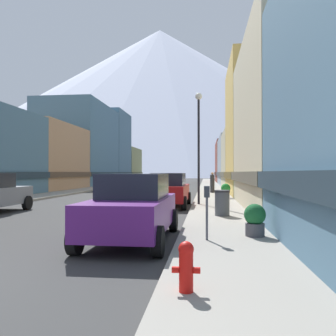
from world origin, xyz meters
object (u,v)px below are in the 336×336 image
object	(u,v)px
potted_plant_1	(255,219)
potted_plant_0	(226,190)
pedestrian_0	(212,183)
parking_meter_near	(207,205)
trash_bin_right	(222,203)
car_right_1	(169,190)
car_right_0	(133,207)
streetlamp_right	(199,131)
fire_hydrant_near	(186,265)

from	to	relation	value
potted_plant_1	potted_plant_0	bearing A→B (deg)	90.00
potted_plant_0	pedestrian_0	xyz separation A→B (m)	(-0.75, 6.02, 0.24)
parking_meter_near	trash_bin_right	world-z (taller)	parking_meter_near
car_right_1	trash_bin_right	distance (m)	5.27
car_right_0	potted_plant_0	xyz separation A→B (m)	(3.20, 13.57, -0.21)
car_right_0	parking_meter_near	size ratio (longest dim) A/B	3.32
pedestrian_0	streetlamp_right	bearing A→B (deg)	-94.94
car_right_0	trash_bin_right	size ratio (longest dim) A/B	4.50
potted_plant_1	fire_hydrant_near	bearing A→B (deg)	-109.41
potted_plant_0	streetlamp_right	bearing A→B (deg)	-110.59
potted_plant_0	pedestrian_0	distance (m)	6.08
fire_hydrant_near	potted_plant_0	bearing A→B (deg)	85.01
parking_meter_near	pedestrian_0	bearing A→B (deg)	88.57
potted_plant_0	streetlamp_right	size ratio (longest dim) A/B	0.16
trash_bin_right	potted_plant_1	distance (m)	4.28
fire_hydrant_near	pedestrian_0	size ratio (longest dim) A/B	0.42
fire_hydrant_near	parking_meter_near	bearing A→B (deg)	85.41
car_right_1	fire_hydrant_near	bearing A→B (deg)	-82.88
pedestrian_0	car_right_0	bearing A→B (deg)	-97.13
parking_meter_near	fire_hydrant_near	bearing A→B (deg)	-94.59
potted_plant_1	trash_bin_right	bearing A→B (deg)	98.74
car_right_0	pedestrian_0	bearing A→B (deg)	82.87
potted_plant_0	streetlamp_right	distance (m)	5.74
pedestrian_0	streetlamp_right	world-z (taller)	streetlamp_right
parking_meter_near	streetlamp_right	world-z (taller)	streetlamp_right
trash_bin_right	potted_plant_1	bearing A→B (deg)	-81.26
potted_plant_1	car_right_1	bearing A→B (deg)	109.94
fire_hydrant_near	potted_plant_1	bearing A→B (deg)	70.59
car_right_1	trash_bin_right	world-z (taller)	car_right_1
car_right_1	fire_hydrant_near	world-z (taller)	car_right_1
fire_hydrant_near	streetlamp_right	distance (m)	13.81
car_right_1	streetlamp_right	distance (m)	3.46
potted_plant_0	fire_hydrant_near	bearing A→B (deg)	-94.99
trash_bin_right	potted_plant_0	bearing A→B (deg)	85.93
trash_bin_right	fire_hydrant_near	bearing A→B (deg)	-95.96
car_right_0	potted_plant_0	world-z (taller)	car_right_0
potted_plant_1	pedestrian_0	bearing A→B (deg)	92.22
pedestrian_0	parking_meter_near	bearing A→B (deg)	-91.43
parking_meter_near	potted_plant_0	world-z (taller)	parking_meter_near
car_right_1	potted_plant_1	size ratio (longest dim) A/B	5.25
trash_bin_right	car_right_0	bearing A→B (deg)	-119.91
parking_meter_near	streetlamp_right	distance (m)	10.08
parking_meter_near	potted_plant_1	distance (m)	1.48
parking_meter_near	pedestrian_0	world-z (taller)	pedestrian_0
trash_bin_right	pedestrian_0	bearing A→B (deg)	90.38
car_right_0	car_right_1	bearing A→B (deg)	90.01
streetlamp_right	potted_plant_1	bearing A→B (deg)	-79.57
car_right_0	potted_plant_1	bearing A→B (deg)	3.70
fire_hydrant_near	parking_meter_near	distance (m)	3.78
car_right_1	potted_plant_0	world-z (taller)	car_right_1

